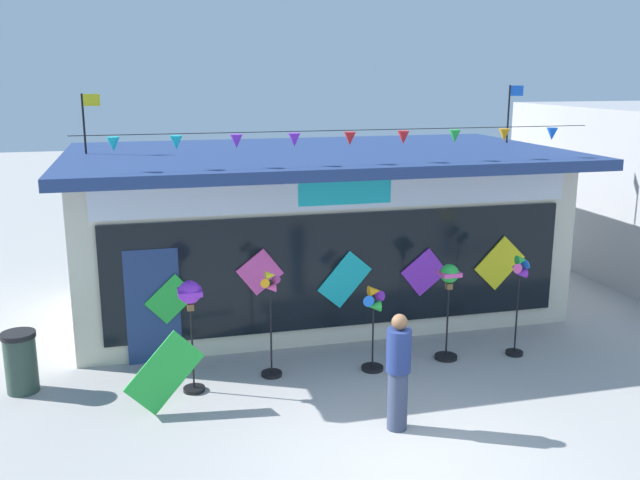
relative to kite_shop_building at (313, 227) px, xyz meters
name	(u,v)px	position (x,y,z in m)	size (l,w,h in m)	color
ground_plane	(401,455)	(-0.35, -6.20, -1.70)	(80.00, 80.00, 0.00)	#9E9B99
kite_shop_building	(313,227)	(0.00, 0.00, 0.00)	(9.71, 5.67, 4.59)	beige
wind_spinner_far_left	(190,304)	(-2.80, -3.62, -0.28)	(0.36, 0.36, 1.79)	black
wind_spinner_left	(271,313)	(-1.53, -3.39, -0.62)	(0.35, 0.34, 1.80)	black
wind_spinner_center_left	(374,315)	(0.15, -3.58, -0.73)	(0.45, 0.37, 1.48)	black
wind_spinner_center_right	(449,290)	(1.54, -3.42, -0.45)	(0.39, 0.39, 1.70)	black
wind_spinner_right	(520,286)	(2.78, -3.58, -0.43)	(0.41, 0.30, 1.82)	black
person_near_camera	(398,371)	(-0.16, -5.53, -0.84)	(0.34, 0.34, 1.68)	#333D56
trash_bin	(21,362)	(-5.38, -2.97, -1.21)	(0.52, 0.52, 0.97)	#2D4238
display_kite_on_ground	(164,373)	(-3.25, -4.18, -1.10)	(0.61, 0.03, 1.10)	green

